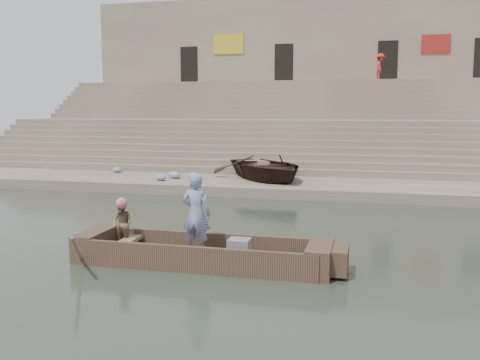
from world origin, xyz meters
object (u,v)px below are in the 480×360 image
at_px(television, 239,248).
at_px(rowing_man, 122,224).
at_px(beached_rowboat, 266,167).
at_px(standing_man, 196,214).
at_px(main_rowboat, 201,260).
at_px(pedestrian, 380,67).

bearing_deg(television, rowing_man, 176.81).
bearing_deg(beached_rowboat, rowing_man, -130.96).
relative_size(standing_man, television, 3.84).
distance_m(main_rowboat, beached_rowboat, 11.34).
distance_m(television, beached_rowboat, 11.41).
relative_size(standing_man, beached_rowboat, 0.35).
height_order(beached_rowboat, pedestrian, pedestrian).
xyz_separation_m(standing_man, rowing_man, (-1.81, 0.10, -0.34)).
bearing_deg(rowing_man, television, 18.53).
relative_size(television, pedestrian, 0.28).
height_order(standing_man, rowing_man, standing_man).
bearing_deg(beached_rowboat, standing_man, -121.70).
bearing_deg(pedestrian, beached_rowboat, 162.56).
distance_m(standing_man, pedestrian, 24.98).
relative_size(main_rowboat, television, 10.87).
bearing_deg(television, standing_man, 176.98).
height_order(standing_man, television, standing_man).
distance_m(standing_man, television, 1.18).
bearing_deg(rowing_man, beached_rowboat, 105.95).
distance_m(standing_man, rowing_man, 1.84).
xyz_separation_m(main_rowboat, standing_man, (-0.12, 0.05, 0.99)).
relative_size(main_rowboat, rowing_man, 4.61).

